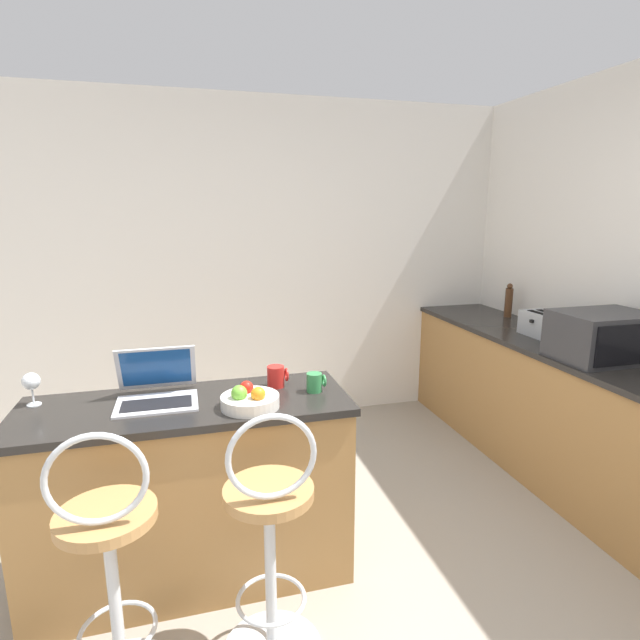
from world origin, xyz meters
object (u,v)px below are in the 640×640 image
Objects in this scene: mug_red at (276,376)px; laptop at (157,387)px; fruit_bowl at (250,400)px; mug_green at (315,382)px; bar_stool_near at (111,571)px; microwave at (603,336)px; pepper_mill at (509,301)px; bar_stool_far at (271,544)px; toaster at (544,325)px; wine_glass_short at (31,382)px.

laptop is at bearing -177.07° from mug_red.
laptop is 0.45m from fruit_bowl.
laptop is at bearing 173.30° from mug_green.
bar_stool_near is 0.78m from laptop.
laptop is 2.46m from microwave.
pepper_mill is at bearing 32.49° from mug_green.
bar_stool_far reaches higher than mug_red.
microwave is at bearing 13.11° from bar_stool_near.
fruit_bowl is (-0.33, -0.12, -0.01)m from mug_green.
bar_stool_near is 1.06m from mug_red.
toaster reaches higher than wine_glass_short.
mug_red is (-2.10, -1.12, -0.08)m from pepper_mill.
microwave reaches higher than toaster.
bar_stool_near and bar_stool_far have the same top height.
mug_green is 0.88× the size of mug_red.
bar_stool_near is 3.35× the size of toaster.
fruit_bowl is at bearing -124.97° from mug_red.
mug_red is at bearing -2.54° from wine_glass_short.
pepper_mill is at bearing 75.26° from toaster.
pepper_mill is 3.00× the size of mug_green.
mug_red is (0.71, 0.65, 0.43)m from bar_stool_near.
toaster reaches higher than mug_green.
laptop is 0.54m from wine_glass_short.
wine_glass_short reaches higher than fruit_bowl.
toaster is 1.17× the size of pepper_mill.
bar_stool_near is 1.12m from mug_green.
wine_glass_short is at bearing -171.60° from toaster.
toaster is at bearing 8.40° from wine_glass_short.
mug_red is (0.15, 0.65, 0.43)m from bar_stool_far.
mug_red is at bearing 55.03° from fruit_bowl.
mug_red is at bearing 77.10° from bar_stool_far.
bar_stool_near is 3.90× the size of pepper_mill.
bar_stool_near reaches higher than toaster.
fruit_bowl is (0.55, 0.42, 0.42)m from bar_stool_near.
pepper_mill is at bearing 18.59° from wine_glass_short.
microwave reaches higher than bar_stool_far.
laptop reaches higher than bar_stool_far.
laptop reaches higher than fruit_bowl.
mug_red is (0.56, 0.03, -0.01)m from laptop.
pepper_mill reaches higher than wine_glass_short.
pepper_mill is at bearing 79.96° from microwave.
microwave is 5.77× the size of mug_green.
laptop is at bearing -8.25° from wine_glass_short.
mug_green is (-1.73, -0.07, -0.09)m from microwave.
bar_stool_far is 3.90× the size of pepper_mill.
toaster reaches higher than mug_red.
mug_red is at bearing 145.56° from mug_green.
mug_green is 0.20m from mug_red.
bar_stool_far is 10.26× the size of mug_red.
microwave reaches higher than wine_glass_short.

